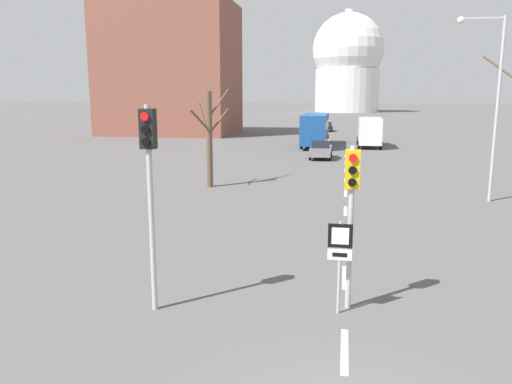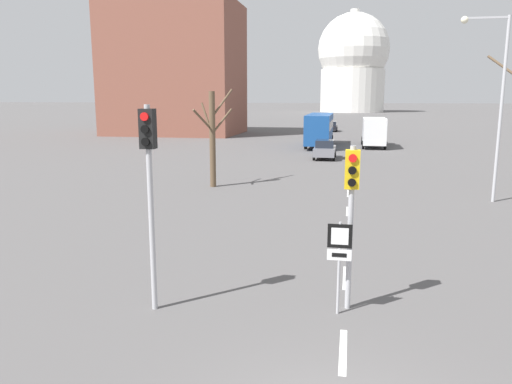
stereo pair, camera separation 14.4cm
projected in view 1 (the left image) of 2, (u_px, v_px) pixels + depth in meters
The scene contains 21 objects.
lane_stripe_0 at pixel (345, 351), 10.74m from camera, with size 0.16×2.00×0.01m, color silver.
lane_stripe_1 at pixel (345, 277), 15.09m from camera, with size 0.16×2.00×0.01m, color silver.
lane_stripe_2 at pixel (345, 237), 19.44m from camera, with size 0.16×2.00×0.01m, color silver.
lane_stripe_3 at pixel (345, 211), 23.79m from camera, with size 0.16×2.00×0.01m, color silver.
lane_stripe_4 at pixel (346, 193), 28.14m from camera, with size 0.16×2.00×0.01m, color silver.
lane_stripe_5 at pixel (346, 180), 32.49m from camera, with size 0.16×2.00×0.01m, color silver.
lane_stripe_6 at pixel (346, 170), 36.84m from camera, with size 0.16×2.00×0.01m, color silver.
lane_stripe_7 at pixel (346, 162), 41.19m from camera, with size 0.16×2.00×0.01m, color silver.
lane_stripe_8 at pixel (346, 156), 45.54m from camera, with size 0.16×2.00×0.01m, color silver.
traffic_signal_centre_tall at pixel (352, 196), 12.38m from camera, with size 0.36×0.34×4.21m.
traffic_signal_near_left at pixel (150, 170), 12.16m from camera, with size 0.36×0.34×5.20m.
route_sign_post at pixel (340, 252), 12.28m from camera, with size 0.60×0.08×2.38m.
street_lamp_right at pixel (491, 91), 25.04m from camera, with size 2.32×0.36×9.27m.
sedan_near_left at pixel (368, 135), 58.88m from camera, with size 1.97×4.00×1.64m.
sedan_near_right at pixel (321, 149), 43.55m from camera, with size 1.88×4.12×1.66m.
sedan_mid_centre at pixel (327, 126), 77.64m from camera, with size 1.83×4.12×1.57m.
city_bus at pixel (315, 127), 54.19m from camera, with size 2.66×10.80×3.48m.
delivery_truck at pixel (369, 131), 53.46m from camera, with size 2.44×7.20×3.14m.
bare_tree_left_near at pixel (210, 136), 29.67m from camera, with size 1.68×3.60×5.85m.
capitol_dome at pixel (348, 63), 170.54m from camera, with size 24.10×24.10×34.04m.
apartment_block_left at pixel (171, 69), 71.08m from camera, with size 18.00×14.00×18.33m, color brown.
Camera 1 is at (-0.15, -7.10, 5.39)m, focal length 35.00 mm.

